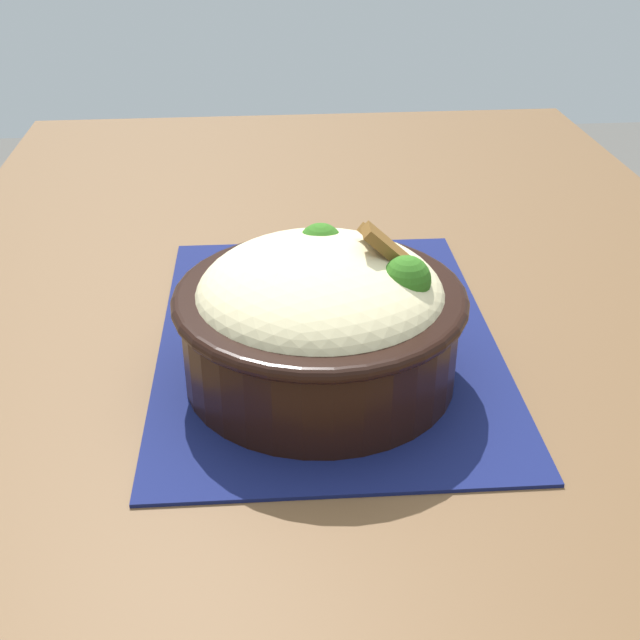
# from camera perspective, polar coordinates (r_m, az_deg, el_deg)

# --- Properties ---
(table) EXTENTS (1.32, 0.82, 0.74)m
(table) POSITION_cam_1_polar(r_m,az_deg,el_deg) (0.75, 2.11, -4.85)
(table) COLOR brown
(table) RESTS_ON ground_plane
(placemat) EXTENTS (0.39, 0.29, 0.00)m
(placemat) POSITION_cam_1_polar(r_m,az_deg,el_deg) (0.69, 0.51, -1.34)
(placemat) COLOR #11194C
(placemat) RESTS_ON table
(bowl) EXTENTS (0.22, 0.22, 0.13)m
(bowl) POSITION_cam_1_polar(r_m,az_deg,el_deg) (0.62, 0.06, 0.38)
(bowl) COLOR black
(bowl) RESTS_ON placemat
(fork) EXTENTS (0.03, 0.13, 0.00)m
(fork) POSITION_cam_1_polar(r_m,az_deg,el_deg) (0.77, -0.70, 2.40)
(fork) COLOR #B7B7B7
(fork) RESTS_ON placemat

